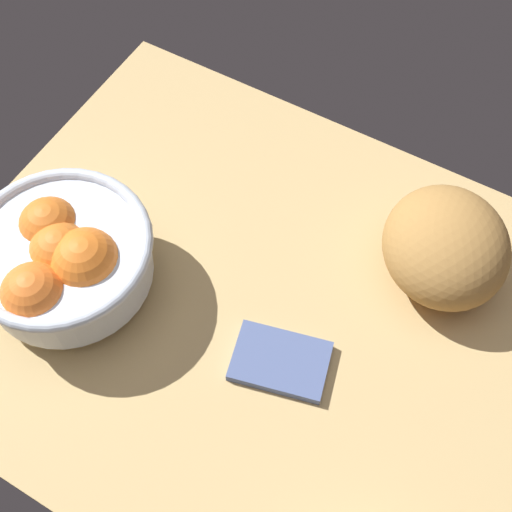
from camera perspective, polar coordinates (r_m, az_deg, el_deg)
name	(u,v)px	position (r cm, az deg, el deg)	size (l,w,h in cm)	color
ground_plane	(265,316)	(86.37, 0.77, -5.05)	(80.78, 63.79, 3.00)	tan
fruit_bowl	(63,259)	(84.22, -15.83, -0.22)	(22.22, 22.22, 11.73)	silver
bread_loaf	(446,247)	(85.92, 15.53, 0.75)	(16.69, 15.29, 11.47)	#AF7E41
napkin_folded	(280,361)	(81.69, 2.05, -8.76)	(11.22, 7.56, 1.31)	#526396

